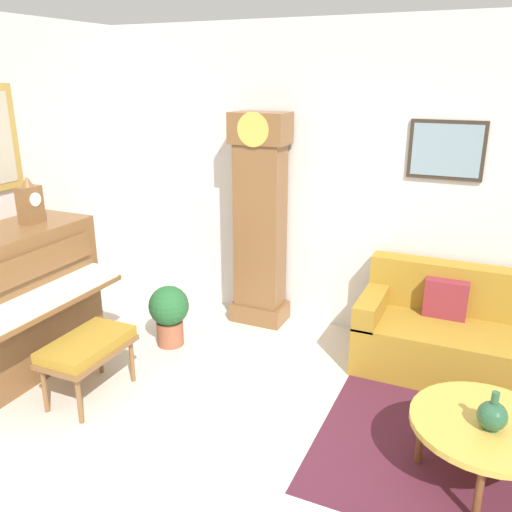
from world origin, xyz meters
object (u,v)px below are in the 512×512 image
Objects in this scene: coffee_table at (486,426)px; piano at (11,304)px; grandfather_clock at (260,227)px; mantel_clock at (30,202)px; green_jug at (492,416)px; piano_bench at (87,348)px; potted_plant at (169,312)px; couch at (479,339)px.

piano is at bearing -176.33° from coffee_table.
coffee_table is at bearing -35.19° from grandfather_clock.
mantel_clock reaches higher than green_jug.
piano_bench is 1.25× the size of potted_plant.
piano_bench is 2.92× the size of green_jug.
coffee_table is 2.74m from potted_plant.
couch is at bearing 94.79° from green_jug.
couch is 2.63m from potted_plant.
piano reaches higher than piano_bench.
green_jug is at bearing -85.21° from couch.
couch is 7.92× the size of green_jug.
green_jug is (0.02, -0.06, 0.12)m from coffee_table.
piano is at bearing 177.04° from piano_bench.
piano is at bearing -156.21° from couch.
grandfather_clock is 2.31× the size of coffee_table.
piano_bench is 1.28m from mantel_clock.
grandfather_clock is at bearing 50.99° from piano.
grandfather_clock is 1.16m from potted_plant.
piano_bench is 0.34× the size of grandfather_clock.
potted_plant is at bearing -166.82° from couch.
piano_bench is 0.80× the size of coffee_table.
piano is 0.80m from piano_bench.
couch reaches higher than piano_bench.
piano is 3.54m from coffee_table.
grandfather_clock is 2.02m from mantel_clock.
green_jug reaches higher than piano_bench.
potted_plant is at bearing 34.21° from mantel_clock.
couch is (2.03, -0.21, -0.65)m from grandfather_clock.
grandfather_clock is (0.62, 1.77, 0.56)m from piano_bench.
couch is 2.16× the size of coffee_table.
couch is at bearing 30.34° from piano_bench.
piano is 2.25m from grandfather_clock.
piano_bench is 0.96m from potted_plant.
couch is 1.29m from coffee_table.
mantel_clock reaches higher than piano.
potted_plant is at bearing -123.02° from grandfather_clock.
piano_bench is at bearing -175.69° from green_jug.
piano is 6.00× the size of green_jug.
green_jug is at bearing -35.98° from grandfather_clock.
piano is 1.29m from potted_plant.
mantel_clock is 0.68× the size of potted_plant.
piano reaches higher than coffee_table.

